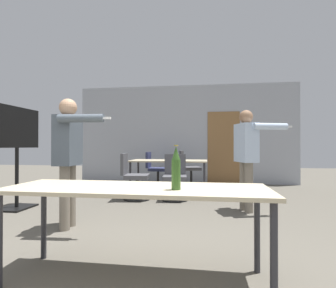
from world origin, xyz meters
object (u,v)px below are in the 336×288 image
office_chair_mid_tucked (175,179)px  office_chair_far_right (133,178)px  person_far_watching (247,150)px  tv_screen (17,144)px  office_chair_far_left (188,170)px  beer_bottle (176,169)px  person_near_casual (69,150)px  office_chair_side_rolled (155,170)px

office_chair_mid_tucked → office_chair_far_right: (-0.82, -0.13, 0.01)m
person_far_watching → tv_screen: bearing=-101.7°
office_chair_far_left → beer_bottle: bearing=-10.1°
person_near_casual → office_chair_far_left: size_ratio=1.78×
office_chair_mid_tucked → beer_bottle: 3.33m
office_chair_side_rolled → office_chair_mid_tucked: 1.83m
person_near_casual → office_chair_far_right: 2.00m
person_far_watching → office_chair_far_right: bearing=-123.9°
person_near_casual → office_chair_far_right: bearing=165.9°
person_near_casual → office_chair_far_left: (1.33, 3.61, -0.57)m
person_far_watching → office_chair_side_rolled: bearing=-157.8°
office_chair_far_right → tv_screen: bearing=-66.1°
office_chair_far_left → beer_bottle: 4.90m
person_far_watching → office_chair_side_rolled: 3.22m
office_chair_side_rolled → beer_bottle: (1.11, -4.95, 0.48)m
person_near_casual → tv_screen: bearing=-125.0°
office_chair_side_rolled → beer_bottle: beer_bottle is taller
office_chair_side_rolled → office_chair_far_right: size_ratio=0.99×
person_far_watching → beer_bottle: bearing=-37.0°
person_far_watching → person_near_casual: person_near_casual is taller
office_chair_side_rolled → office_chair_mid_tucked: size_ratio=1.01×
tv_screen → person_far_watching: (3.88, 0.38, -0.10)m
person_far_watching → office_chair_far_left: (-1.12, 2.37, -0.55)m
beer_bottle → tv_screen: bearing=144.5°
person_far_watching → office_chair_side_rolled: size_ratio=1.83×
person_near_casual → office_chair_far_right: size_ratio=1.84×
person_near_casual → office_chair_far_right: person_near_casual is taller
beer_bottle → office_chair_mid_tucked: bearing=96.7°
person_near_casual → office_chair_mid_tucked: person_near_casual is taller
office_chair_far_left → office_chair_far_right: bearing=-42.3°
office_chair_mid_tucked → office_chair_far_left: 1.61m
tv_screen → beer_bottle: 3.67m
beer_bottle → office_chair_far_right: bearing=111.0°
person_near_casual → office_chair_far_left: bearing=156.0°
office_chair_mid_tucked → beer_bottle: (0.38, -3.27, 0.48)m
office_chair_side_rolled → beer_bottle: bearing=12.9°
office_chair_mid_tucked → office_chair_far_left: size_ratio=0.95×
person_far_watching → office_chair_far_left: bearing=-172.0°
tv_screen → office_chair_side_rolled: tv_screen is taller
office_chair_far_left → beer_bottle: (0.22, -4.87, 0.45)m
tv_screen → person_near_casual: size_ratio=1.03×
office_chair_mid_tucked → office_chair_far_right: office_chair_far_right is taller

